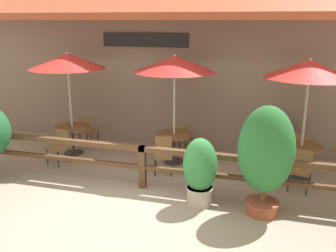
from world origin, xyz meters
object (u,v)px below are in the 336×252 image
object	(u,v)px
patio_umbrella_near	(67,61)
dining_table_far	(301,152)
chair_middle_streetside	(163,153)
chair_far_streetside	(301,168)
patio_umbrella_far	(310,69)
potted_plant_small_flowering	(266,153)
chair_near_wallside	(87,129)
potted_plant_broad_leaf	(280,139)
chair_middle_wallside	(181,136)
potted_plant_tall_tropical	(200,171)
dining_table_middle	(174,139)
dining_table_near	(72,132)
patio_umbrella_middle	(174,64)
chair_near_streetside	(59,145)
chair_far_wallside	(301,148)

from	to	relation	value
patio_umbrella_near	dining_table_far	xyz separation A→B (m)	(5.87, 0.02, -1.90)
chair_middle_streetside	chair_far_streetside	distance (m)	3.10
patio_umbrella_far	dining_table_far	distance (m)	1.90
patio_umbrella_far	chair_far_streetside	size ratio (longest dim) A/B	3.20
chair_middle_streetside	potted_plant_small_flowering	xyz separation A→B (m)	(2.36, -1.39, 0.72)
patio_umbrella_near	chair_middle_streetside	world-z (taller)	patio_umbrella_near
chair_near_wallside	potted_plant_broad_leaf	world-z (taller)	potted_plant_broad_leaf
chair_near_wallside	dining_table_far	world-z (taller)	chair_near_wallside
chair_middle_wallside	potted_plant_small_flowering	world-z (taller)	potted_plant_small_flowering
patio_umbrella_far	chair_middle_streetside	bearing A→B (deg)	-168.99
chair_middle_streetside	potted_plant_tall_tropical	xyz separation A→B (m)	(1.14, -1.35, 0.23)
chair_near_wallside	dining_table_far	bearing A→B (deg)	176.15
dining_table_middle	potted_plant_broad_leaf	xyz separation A→B (m)	(2.58, 0.85, -0.03)
patio_umbrella_near	dining_table_near	size ratio (longest dim) A/B	2.94
patio_umbrella_middle	dining_table_far	xyz separation A→B (m)	(3.05, -0.10, -1.90)
dining_table_far	potted_plant_tall_tropical	world-z (taller)	potted_plant_tall_tropical
chair_middle_wallside	chair_far_streetside	distance (m)	3.36
chair_far_streetside	potted_plant_broad_leaf	world-z (taller)	potted_plant_broad_leaf
chair_near_wallside	chair_middle_wallside	xyz separation A→B (m)	(2.77, 0.09, 0.00)
chair_near_wallside	dining_table_middle	xyz separation A→B (m)	(2.76, -0.62, 0.13)
dining_table_near	chair_far_streetside	xyz separation A→B (m)	(5.84, -0.68, -0.13)
dining_table_near	chair_near_wallside	bearing A→B (deg)	85.38
potted_plant_tall_tropical	potted_plant_broad_leaf	world-z (taller)	potted_plant_tall_tropical
chair_near_streetside	patio_umbrella_far	xyz separation A→B (m)	(5.84, 0.75, 2.03)
dining_table_far	chair_far_wallside	bearing A→B (deg)	85.45
chair_near_streetside	chair_middle_wallside	size ratio (longest dim) A/B	1.00
patio_umbrella_middle	chair_far_streetside	xyz separation A→B (m)	(3.02, -0.79, -2.03)
patio_umbrella_middle	chair_near_streetside	bearing A→B (deg)	-163.08
dining_table_middle	potted_plant_small_flowering	bearing A→B (deg)	-42.59
potted_plant_tall_tropical	potted_plant_small_flowering	distance (m)	1.31
patio_umbrella_middle	chair_middle_wallside	distance (m)	2.15
patio_umbrella_far	dining_table_near	bearing A→B (deg)	-179.84
chair_near_streetside	chair_middle_streetside	size ratio (longest dim) A/B	1.00
dining_table_near	patio_umbrella_middle	xyz separation A→B (m)	(2.82, 0.11, 1.90)
chair_near_streetside	patio_umbrella_far	size ratio (longest dim) A/B	0.31
potted_plant_broad_leaf	dining_table_middle	bearing A→B (deg)	-161.77
patio_umbrella_far	chair_far_streetside	distance (m)	2.14
chair_near_wallside	patio_umbrella_middle	size ratio (longest dim) A/B	0.31
chair_near_streetside	chair_middle_wallside	xyz separation A→B (m)	(2.80, 1.55, 0.00)
dining_table_far	potted_plant_small_flowering	distance (m)	2.22
patio_umbrella_middle	patio_umbrella_near	bearing A→B (deg)	-177.67
dining_table_far	chair_far_streetside	distance (m)	0.70
dining_table_far	chair_far_streetside	world-z (taller)	chair_far_streetside
chair_near_streetside	potted_plant_broad_leaf	size ratio (longest dim) A/B	0.72
dining_table_far	chair_far_streetside	xyz separation A→B (m)	(-0.03, -0.69, -0.13)
chair_middle_streetside	potted_plant_small_flowering	distance (m)	2.83
chair_middle_streetside	patio_umbrella_far	distance (m)	3.77
chair_near_streetside	dining_table_near	bearing A→B (deg)	106.17
patio_umbrella_middle	potted_plant_broad_leaf	world-z (taller)	patio_umbrella_middle
dining_table_middle	chair_middle_wallside	distance (m)	0.72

